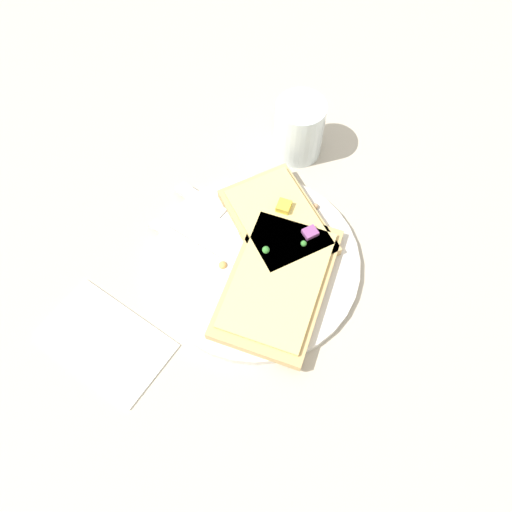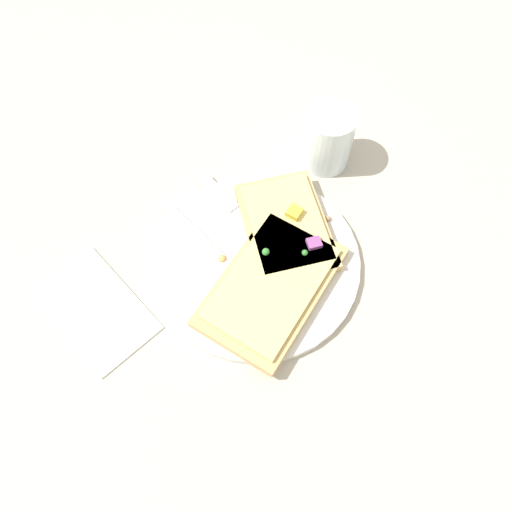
% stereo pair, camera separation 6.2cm
% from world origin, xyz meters
% --- Properties ---
extents(ground_plane, '(4.00, 4.00, 0.00)m').
position_xyz_m(ground_plane, '(0.00, 0.00, 0.00)').
color(ground_plane, '#BCB29E').
extents(plate, '(0.26, 0.26, 0.01)m').
position_xyz_m(plate, '(0.00, 0.00, 0.01)').
color(plate, silver).
rests_on(plate, ground).
extents(fork, '(0.22, 0.03, 0.01)m').
position_xyz_m(fork, '(0.02, 0.03, 0.01)').
color(fork, silver).
rests_on(fork, plate).
extents(knife, '(0.20, 0.02, 0.01)m').
position_xyz_m(knife, '(0.06, -0.03, 0.01)').
color(knife, silver).
rests_on(knife, plate).
extents(pizza_slice_main, '(0.16, 0.21, 0.03)m').
position_xyz_m(pizza_slice_main, '(-0.04, 0.01, 0.02)').
color(pizza_slice_main, tan).
rests_on(pizza_slice_main, plate).
extents(pizza_slice_corner, '(0.18, 0.16, 0.03)m').
position_xyz_m(pizza_slice_corner, '(0.01, -0.06, 0.02)').
color(pizza_slice_corner, tan).
rests_on(pizza_slice_corner, plate).
extents(crumb_scatter, '(0.06, 0.15, 0.01)m').
position_xyz_m(crumb_scatter, '(0.01, -0.01, 0.02)').
color(crumb_scatter, tan).
rests_on(crumb_scatter, plate).
extents(drinking_glass, '(0.07, 0.07, 0.09)m').
position_xyz_m(drinking_glass, '(0.06, -0.19, 0.04)').
color(drinking_glass, silver).
rests_on(drinking_glass, ground).
extents(napkin, '(0.15, 0.09, 0.01)m').
position_xyz_m(napkin, '(0.09, 0.18, 0.00)').
color(napkin, white).
rests_on(napkin, ground).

